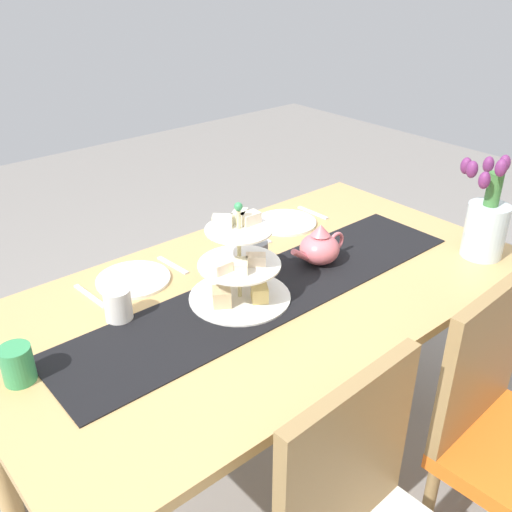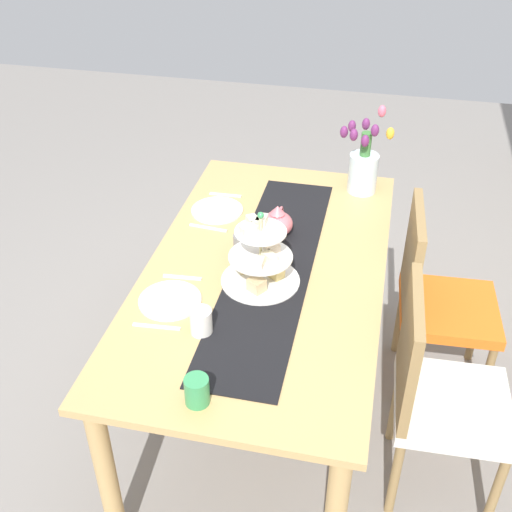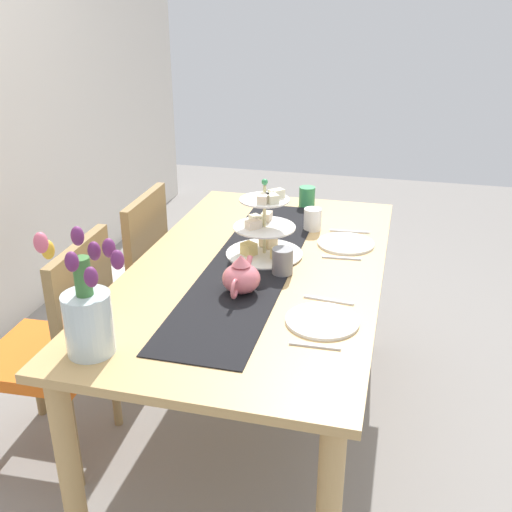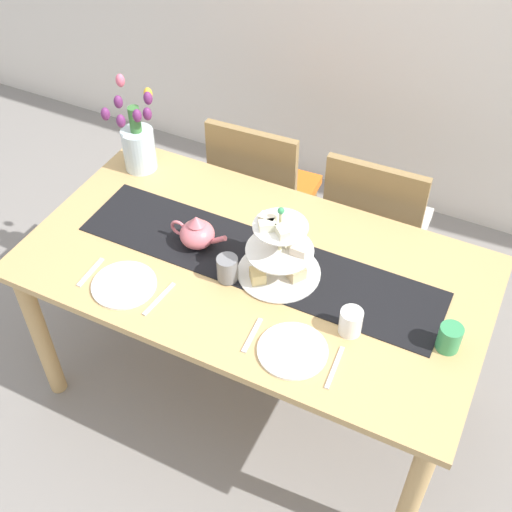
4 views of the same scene
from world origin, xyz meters
name	(u,v)px [view 3 (image 3 of 4)]	position (x,y,z in m)	size (l,w,h in m)	color
ground_plane	(258,428)	(0.00, 0.00, 0.00)	(8.00, 8.00, 0.00)	gray
dining_table	(258,290)	(0.00, 0.00, 0.66)	(1.69, 0.92, 0.77)	tan
chair_left	(60,343)	(-0.30, 0.69, 0.50)	(0.44, 0.44, 0.91)	olive
chair_right	(126,279)	(0.26, 0.69, 0.50)	(0.44, 0.44, 0.91)	olive
table_runner	(252,264)	(0.00, 0.03, 0.77)	(1.38, 0.31, 0.00)	black
tiered_cake_stand	(265,232)	(0.10, 0.00, 0.86)	(0.30, 0.30, 0.30)	beige
teapot	(241,277)	(-0.24, 0.00, 0.83)	(0.24, 0.13, 0.14)	#D66B75
tulip_vase	(87,311)	(-0.69, 0.31, 0.90)	(0.19, 0.24, 0.39)	silver
dinner_plate_left	(322,321)	(-0.36, -0.30, 0.77)	(0.23, 0.23, 0.01)	white
fork_left	(315,345)	(-0.51, -0.30, 0.77)	(0.02, 0.15, 0.01)	silver
knife_left	(329,300)	(-0.22, -0.30, 0.77)	(0.01, 0.17, 0.01)	silver
dinner_plate_right	(346,243)	(0.29, -0.30, 0.77)	(0.23, 0.23, 0.01)	white
fork_right	(342,258)	(0.14, -0.30, 0.77)	(0.02, 0.15, 0.01)	silver
knife_right	(350,231)	(0.43, -0.30, 0.77)	(0.01, 0.17, 0.01)	silver
mug_grey	(283,261)	(-0.05, -0.10, 0.82)	(0.08, 0.08, 0.10)	slate
mug_white_text	(313,219)	(0.42, -0.14, 0.81)	(0.08, 0.08, 0.10)	white
mug_orange	(307,197)	(0.72, -0.06, 0.81)	(0.08, 0.08, 0.10)	#389356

